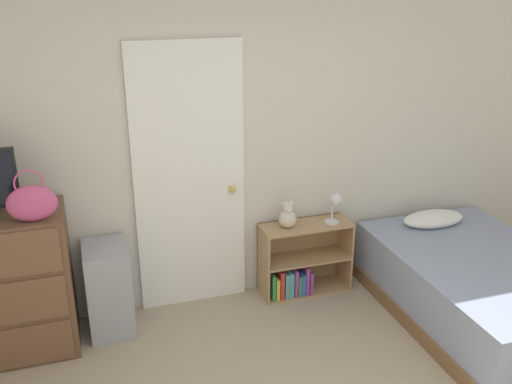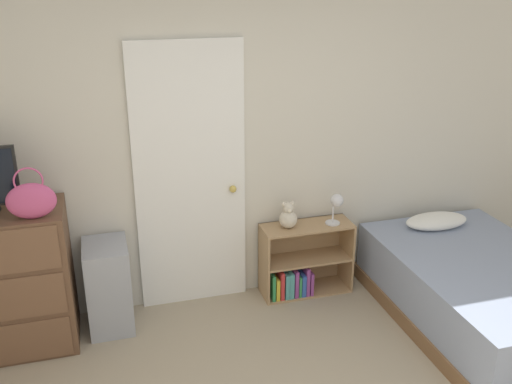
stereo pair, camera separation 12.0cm
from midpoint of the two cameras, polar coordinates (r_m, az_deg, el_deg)
name	(u,v)px [view 2 (the right image)]	position (r m, az deg, el deg)	size (l,w,h in m)	color
wall_back	(220,146)	(4.40, -2.83, 4.59)	(10.00, 0.06, 2.55)	beige
door_closed	(190,179)	(4.38, -5.80, 1.25)	(0.85, 0.09, 2.09)	white
dresser	(1,282)	(4.35, -23.44, -8.29)	(0.95, 0.53, 1.04)	brown
handbag	(31,200)	(3.89, -20.74, -0.77)	(0.31, 0.11, 0.35)	#C64C7F
storage_bin	(109,286)	(4.43, -13.77, -9.14)	(0.32, 0.42, 0.68)	#999EA8
bookshelf	(299,266)	(4.80, 5.04, -7.43)	(0.75, 0.29, 0.61)	tan
teddy_bear	(288,217)	(4.56, 3.99, -2.47)	(0.15, 0.15, 0.22)	beige
desk_lamp	(336,203)	(4.63, 8.77, -1.14)	(0.13, 0.13, 0.26)	silver
bed	(481,291)	(4.75, 22.24, -9.18)	(1.23, 1.87, 0.62)	brown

